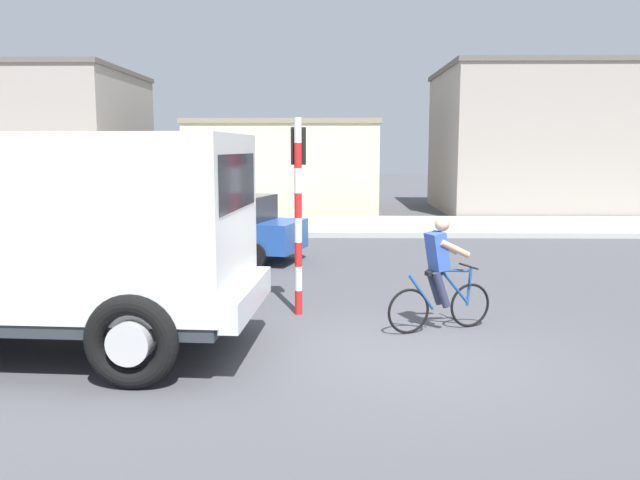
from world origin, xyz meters
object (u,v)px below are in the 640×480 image
(cyclist, at_px, (440,274))
(car_red_near, at_px, (221,227))
(truck_foreground, at_px, (47,228))
(traffic_light_pole, at_px, (298,189))

(cyclist, xyz_separation_m, car_red_near, (-4.31, 6.12, -0.05))
(truck_foreground, distance_m, traffic_light_pole, 3.85)
(cyclist, height_order, traffic_light_pole, traffic_light_pole)
(traffic_light_pole, height_order, car_red_near, traffic_light_pole)
(car_red_near, bearing_deg, truck_foreground, -98.43)
(truck_foreground, height_order, car_red_near, truck_foreground)
(traffic_light_pole, distance_m, car_red_near, 5.70)
(cyclist, bearing_deg, traffic_light_pole, 155.28)
(truck_foreground, xyz_separation_m, traffic_light_pole, (3.22, 2.07, 0.40))
(truck_foreground, xyz_separation_m, cyclist, (5.37, 1.08, -0.80))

